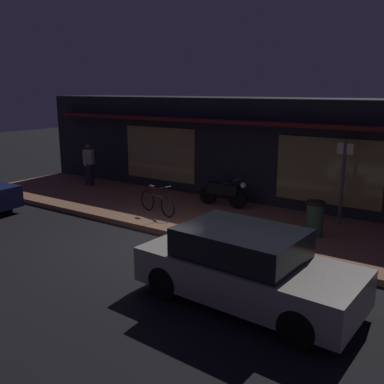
{
  "coord_description": "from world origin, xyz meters",
  "views": [
    {
      "loc": [
        7.01,
        -7.85,
        3.9
      ],
      "look_at": [
        0.04,
        2.4,
        0.95
      ],
      "focal_mm": 40.62,
      "sensor_mm": 36.0,
      "label": 1
    }
  ],
  "objects_px": {
    "bicycle_parked": "(157,202)",
    "sign_post": "(343,177)",
    "person_photographer": "(89,163)",
    "parked_car_far": "(245,267)",
    "trash_bin": "(315,218)",
    "motorcycle": "(224,191)"
  },
  "relations": [
    {
      "from": "sign_post",
      "to": "parked_car_far",
      "type": "height_order",
      "value": "sign_post"
    },
    {
      "from": "bicycle_parked",
      "to": "parked_car_far",
      "type": "relative_size",
      "value": 0.39
    },
    {
      "from": "bicycle_parked",
      "to": "motorcycle",
      "type": "bearing_deg",
      "value": 56.53
    },
    {
      "from": "parked_car_far",
      "to": "person_photographer",
      "type": "bearing_deg",
      "value": 152.33
    },
    {
      "from": "motorcycle",
      "to": "person_photographer",
      "type": "distance_m",
      "value": 6.06
    },
    {
      "from": "bicycle_parked",
      "to": "sign_post",
      "type": "height_order",
      "value": "sign_post"
    },
    {
      "from": "person_photographer",
      "to": "trash_bin",
      "type": "xyz_separation_m",
      "value": [
        9.49,
        -1.0,
        -0.41
      ]
    },
    {
      "from": "person_photographer",
      "to": "parked_car_far",
      "type": "bearing_deg",
      "value": -27.67
    },
    {
      "from": "motorcycle",
      "to": "bicycle_parked",
      "type": "height_order",
      "value": "motorcycle"
    },
    {
      "from": "bicycle_parked",
      "to": "sign_post",
      "type": "relative_size",
      "value": 0.68
    },
    {
      "from": "trash_bin",
      "to": "parked_car_far",
      "type": "distance_m",
      "value": 4.0
    },
    {
      "from": "sign_post",
      "to": "trash_bin",
      "type": "height_order",
      "value": "sign_post"
    },
    {
      "from": "motorcycle",
      "to": "bicycle_parked",
      "type": "xyz_separation_m",
      "value": [
        -1.26,
        -1.9,
        -0.14
      ]
    },
    {
      "from": "motorcycle",
      "to": "person_photographer",
      "type": "xyz_separation_m",
      "value": [
        -6.04,
        -0.22,
        0.38
      ]
    },
    {
      "from": "sign_post",
      "to": "person_photographer",
      "type": "bearing_deg",
      "value": -177.51
    },
    {
      "from": "bicycle_parked",
      "to": "sign_post",
      "type": "xyz_separation_m",
      "value": [
        4.95,
        2.1,
        1.0
      ]
    },
    {
      "from": "bicycle_parked",
      "to": "person_photographer",
      "type": "bearing_deg",
      "value": 160.7
    },
    {
      "from": "sign_post",
      "to": "trash_bin",
      "type": "relative_size",
      "value": 2.58
    },
    {
      "from": "motorcycle",
      "to": "trash_bin",
      "type": "height_order",
      "value": "motorcycle"
    },
    {
      "from": "bicycle_parked",
      "to": "person_photographer",
      "type": "distance_m",
      "value": 5.1
    },
    {
      "from": "person_photographer",
      "to": "trash_bin",
      "type": "relative_size",
      "value": 1.8
    },
    {
      "from": "motorcycle",
      "to": "person_photographer",
      "type": "height_order",
      "value": "person_photographer"
    }
  ]
}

